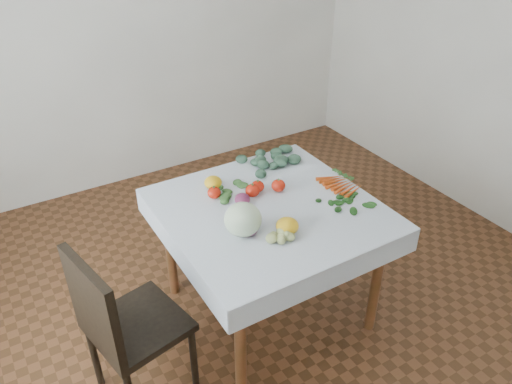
{
  "coord_description": "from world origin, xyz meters",
  "views": [
    {
      "loc": [
        -1.23,
        -1.9,
        2.28
      ],
      "look_at": [
        -0.03,
        0.09,
        0.82
      ],
      "focal_mm": 35.0,
      "sensor_mm": 36.0,
      "label": 1
    }
  ],
  "objects_px": {
    "cabbage": "(243,219)",
    "heirloom_back": "(213,182)",
    "chair": "(120,322)",
    "table": "(269,223)",
    "carrot_bunch": "(341,184)"
  },
  "relations": [
    {
      "from": "chair",
      "to": "heirloom_back",
      "type": "relative_size",
      "value": 8.99
    },
    {
      "from": "cabbage",
      "to": "carrot_bunch",
      "type": "bearing_deg",
      "value": 8.07
    },
    {
      "from": "chair",
      "to": "carrot_bunch",
      "type": "height_order",
      "value": "chair"
    },
    {
      "from": "table",
      "to": "heirloom_back",
      "type": "xyz_separation_m",
      "value": [
        -0.17,
        0.34,
        0.14
      ]
    },
    {
      "from": "table",
      "to": "chair",
      "type": "distance_m",
      "value": 0.95
    },
    {
      "from": "chair",
      "to": "heirloom_back",
      "type": "xyz_separation_m",
      "value": [
        0.76,
        0.51,
        0.26
      ]
    },
    {
      "from": "chair",
      "to": "cabbage",
      "type": "distance_m",
      "value": 0.75
    },
    {
      "from": "cabbage",
      "to": "heirloom_back",
      "type": "bearing_deg",
      "value": 81.61
    },
    {
      "from": "table",
      "to": "carrot_bunch",
      "type": "xyz_separation_m",
      "value": [
        0.48,
        -0.02,
        0.12
      ]
    },
    {
      "from": "carrot_bunch",
      "to": "chair",
      "type": "bearing_deg",
      "value": -174.18
    },
    {
      "from": "table",
      "to": "cabbage",
      "type": "bearing_deg",
      "value": -152.28
    },
    {
      "from": "table",
      "to": "chair",
      "type": "height_order",
      "value": "chair"
    },
    {
      "from": "heirloom_back",
      "to": "carrot_bunch",
      "type": "height_order",
      "value": "heirloom_back"
    },
    {
      "from": "cabbage",
      "to": "heirloom_back",
      "type": "xyz_separation_m",
      "value": [
        0.07,
        0.47,
        -0.05
      ]
    },
    {
      "from": "carrot_bunch",
      "to": "table",
      "type": "bearing_deg",
      "value": 177.18
    }
  ]
}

